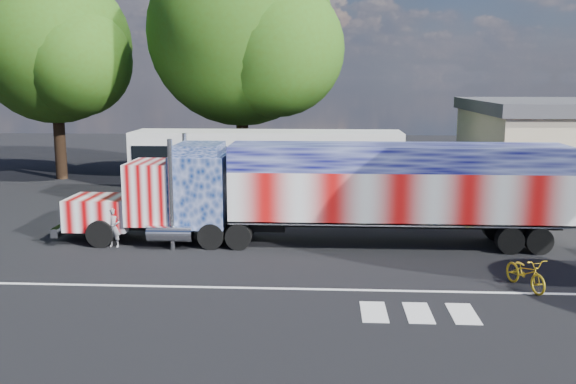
# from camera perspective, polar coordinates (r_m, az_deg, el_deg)

# --- Properties ---
(ground) EXTENTS (100.00, 100.00, 0.00)m
(ground) POSITION_cam_1_polar(r_m,az_deg,el_deg) (22.45, -0.45, -6.13)
(ground) COLOR black
(lane_markings) EXTENTS (30.00, 2.67, 0.01)m
(lane_markings) POSITION_cam_1_polar(r_m,az_deg,el_deg) (18.82, 4.05, -9.39)
(lane_markings) COLOR silver
(lane_markings) RESTS_ON ground
(semi_truck) EXTENTS (19.27, 3.04, 4.11)m
(semi_truck) POSITION_cam_1_polar(r_m,az_deg,el_deg) (24.35, 4.03, 0.24)
(semi_truck) COLOR black
(semi_truck) RESTS_ON ground
(coach_bus) EXTENTS (12.91, 3.00, 3.76)m
(coach_bus) POSITION_cam_1_polar(r_m,az_deg,el_deg) (31.09, -1.86, 2.10)
(coach_bus) COLOR silver
(coach_bus) RESTS_ON ground
(woman) EXTENTS (0.60, 0.44, 1.51)m
(woman) POSITION_cam_1_polar(r_m,az_deg,el_deg) (24.95, -15.23, -3.04)
(woman) COLOR slate
(woman) RESTS_ON ground
(bicycle) EXTENTS (1.23, 2.02, 1.00)m
(bicycle) POSITION_cam_1_polar(r_m,az_deg,el_deg) (20.74, 20.37, -6.72)
(bicycle) COLOR gold
(bicycle) RESTS_ON ground
(tree_n_mid) EXTENTS (11.19, 10.66, 14.17)m
(tree_n_mid) POSITION_cam_1_polar(r_m,az_deg,el_deg) (37.68, -3.92, 13.93)
(tree_n_mid) COLOR black
(tree_n_mid) RESTS_ON ground
(tree_nw_a) EXTENTS (9.83, 9.36, 12.85)m
(tree_nw_a) POSITION_cam_1_polar(r_m,az_deg,el_deg) (42.44, -19.92, 12.01)
(tree_nw_a) COLOR black
(tree_nw_a) RESTS_ON ground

